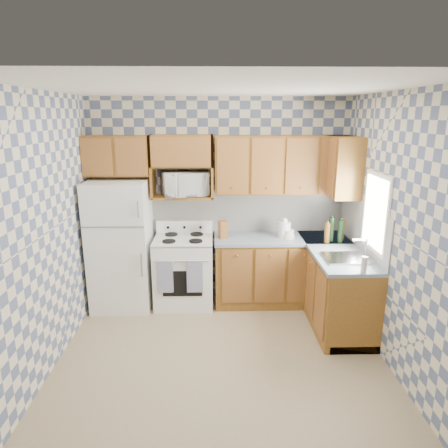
# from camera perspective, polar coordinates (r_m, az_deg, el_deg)

# --- Properties ---
(floor) EXTENTS (3.40, 3.40, 0.00)m
(floor) POSITION_cam_1_polar(r_m,az_deg,el_deg) (4.45, -0.43, -18.39)
(floor) COLOR #907C58
(floor) RESTS_ON ground
(back_wall) EXTENTS (3.40, 0.02, 2.70)m
(back_wall) POSITION_cam_1_polar(r_m,az_deg,el_deg) (5.42, -0.75, 3.39)
(back_wall) COLOR slate
(back_wall) RESTS_ON ground
(right_wall) EXTENTS (0.02, 3.20, 2.70)m
(right_wall) POSITION_cam_1_polar(r_m,az_deg,el_deg) (4.25, 23.12, -1.23)
(right_wall) COLOR slate
(right_wall) RESTS_ON ground
(backsplash_back) EXTENTS (2.60, 0.02, 0.56)m
(backsplash_back) POSITION_cam_1_polar(r_m,az_deg,el_deg) (5.46, 3.46, 1.84)
(backsplash_back) COLOR white
(backsplash_back) RESTS_ON back_wall
(backsplash_right) EXTENTS (0.02, 1.60, 0.56)m
(backsplash_right) POSITION_cam_1_polar(r_m,az_deg,el_deg) (4.99, 19.16, -0.28)
(backsplash_right) COLOR white
(backsplash_right) RESTS_ON right_wall
(refrigerator) EXTENTS (0.75, 0.70, 1.68)m
(refrigerator) POSITION_cam_1_polar(r_m,az_deg,el_deg) (5.35, -14.48, -2.91)
(refrigerator) COLOR white
(refrigerator) RESTS_ON floor
(stove_body) EXTENTS (0.76, 0.65, 0.90)m
(stove_body) POSITION_cam_1_polar(r_m,az_deg,el_deg) (5.39, -5.71, -6.79)
(stove_body) COLOR white
(stove_body) RESTS_ON floor
(cooktop) EXTENTS (0.76, 0.65, 0.02)m
(cooktop) POSITION_cam_1_polar(r_m,az_deg,el_deg) (5.23, -5.85, -2.16)
(cooktop) COLOR silver
(cooktop) RESTS_ON stove_body
(backguard) EXTENTS (0.76, 0.08, 0.17)m
(backguard) POSITION_cam_1_polar(r_m,az_deg,el_deg) (5.47, -5.66, -0.35)
(backguard) COLOR white
(backguard) RESTS_ON cooktop
(dish_towel_left) EXTENTS (0.20, 0.02, 0.42)m
(dish_towel_left) POSITION_cam_1_polar(r_m,az_deg,el_deg) (5.06, -8.41, -7.49)
(dish_towel_left) COLOR navy
(dish_towel_left) RESTS_ON stove_body
(dish_towel_right) EXTENTS (0.20, 0.02, 0.42)m
(dish_towel_right) POSITION_cam_1_polar(r_m,az_deg,el_deg) (5.03, -4.21, -7.51)
(dish_towel_right) COLOR navy
(dish_towel_right) RESTS_ON stove_body
(base_cabinets_back) EXTENTS (1.75, 0.60, 0.88)m
(base_cabinets_back) POSITION_cam_1_polar(r_m,az_deg,el_deg) (5.47, 8.06, -6.63)
(base_cabinets_back) COLOR brown
(base_cabinets_back) RESTS_ON floor
(base_cabinets_right) EXTENTS (0.60, 1.60, 0.88)m
(base_cabinets_right) POSITION_cam_1_polar(r_m,az_deg,el_deg) (5.15, 15.36, -8.48)
(base_cabinets_right) COLOR brown
(base_cabinets_right) RESTS_ON floor
(countertop_back) EXTENTS (1.77, 0.63, 0.04)m
(countertop_back) POSITION_cam_1_polar(r_m,az_deg,el_deg) (5.31, 8.25, -2.04)
(countertop_back) COLOR slate
(countertop_back) RESTS_ON base_cabinets_back
(countertop_right) EXTENTS (0.63, 1.60, 0.04)m
(countertop_right) POSITION_cam_1_polar(r_m,az_deg,el_deg) (4.98, 15.67, -3.63)
(countertop_right) COLOR slate
(countertop_right) RESTS_ON base_cabinets_right
(upper_cabinets_back) EXTENTS (1.75, 0.33, 0.74)m
(upper_cabinets_back) POSITION_cam_1_polar(r_m,az_deg,el_deg) (5.25, 8.40, 8.37)
(upper_cabinets_back) COLOR brown
(upper_cabinets_back) RESTS_ON back_wall
(upper_cabinets_fridge) EXTENTS (0.82, 0.33, 0.50)m
(upper_cabinets_fridge) POSITION_cam_1_polar(r_m,az_deg,el_deg) (5.31, -15.02, 9.40)
(upper_cabinets_fridge) COLOR brown
(upper_cabinets_fridge) RESTS_ON back_wall
(upper_cabinets_right) EXTENTS (0.33, 0.70, 0.74)m
(upper_cabinets_right) POSITION_cam_1_polar(r_m,az_deg,el_deg) (5.24, 16.49, 7.90)
(upper_cabinets_right) COLOR brown
(upper_cabinets_right) RESTS_ON right_wall
(microwave_shelf) EXTENTS (0.80, 0.33, 0.03)m
(microwave_shelf) POSITION_cam_1_polar(r_m,az_deg,el_deg) (5.26, -5.87, 3.88)
(microwave_shelf) COLOR brown
(microwave_shelf) RESTS_ON back_wall
(microwave) EXTENTS (0.66, 0.54, 0.31)m
(microwave) POSITION_cam_1_polar(r_m,az_deg,el_deg) (5.24, -5.66, 5.76)
(microwave) COLOR white
(microwave) RESTS_ON microwave_shelf
(sink) EXTENTS (0.48, 0.40, 0.03)m
(sink) POSITION_cam_1_polar(r_m,az_deg,el_deg) (4.66, 16.98, -4.72)
(sink) COLOR #B7B7BC
(sink) RESTS_ON countertop_right
(window) EXTENTS (0.02, 0.66, 0.86)m
(window) POSITION_cam_1_polar(r_m,az_deg,el_deg) (4.62, 20.84, 1.54)
(window) COLOR white
(window) RESTS_ON right_wall
(bottle_0) EXTENTS (0.07, 0.07, 0.31)m
(bottle_0) POSITION_cam_1_polar(r_m,az_deg,el_deg) (5.22, 15.05, -0.71)
(bottle_0) COLOR black
(bottle_0) RESTS_ON countertop_back
(bottle_1) EXTENTS (0.07, 0.07, 0.29)m
(bottle_1) POSITION_cam_1_polar(r_m,az_deg,el_deg) (5.20, 16.28, -0.99)
(bottle_1) COLOR black
(bottle_1) RESTS_ON countertop_back
(bottle_2) EXTENTS (0.07, 0.07, 0.27)m
(bottle_2) POSITION_cam_1_polar(r_m,az_deg,el_deg) (5.31, 16.47, -0.79)
(bottle_2) COLOR brown
(bottle_2) RESTS_ON countertop_back
(bottle_3) EXTENTS (0.07, 0.07, 0.25)m
(bottle_3) POSITION_cam_1_polar(r_m,az_deg,el_deg) (5.15, 14.50, -1.27)
(bottle_3) COLOR brown
(bottle_3) RESTS_ON countertop_back
(knife_block) EXTENTS (0.13, 0.13, 0.23)m
(knife_block) POSITION_cam_1_polar(r_m,az_deg,el_deg) (5.19, -0.14, -0.76)
(knife_block) COLOR brown
(knife_block) RESTS_ON countertop_back
(electric_kettle) EXTENTS (0.16, 0.16, 0.20)m
(electric_kettle) POSITION_cam_1_polar(r_m,az_deg,el_deg) (5.27, 8.62, -0.80)
(electric_kettle) COLOR white
(electric_kettle) RESTS_ON countertop_back
(food_containers) EXTENTS (0.16, 0.16, 0.11)m
(food_containers) POSITION_cam_1_polar(r_m,az_deg,el_deg) (5.26, 9.16, -1.39)
(food_containers) COLOR beige
(food_containers) RESTS_ON countertop_back
(soap_bottle) EXTENTS (0.06, 0.06, 0.17)m
(soap_bottle) POSITION_cam_1_polar(r_m,az_deg,el_deg) (4.30, 19.38, -5.50)
(soap_bottle) COLOR beige
(soap_bottle) RESTS_ON countertop_right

